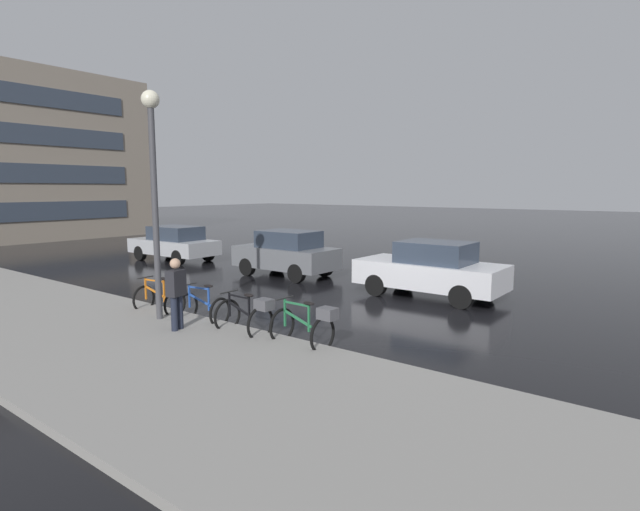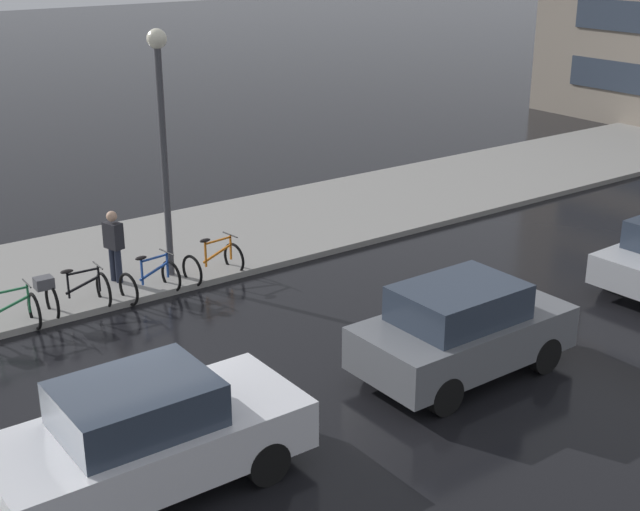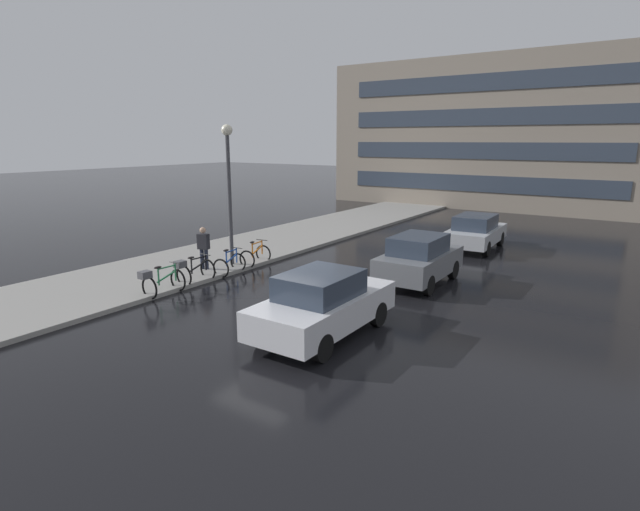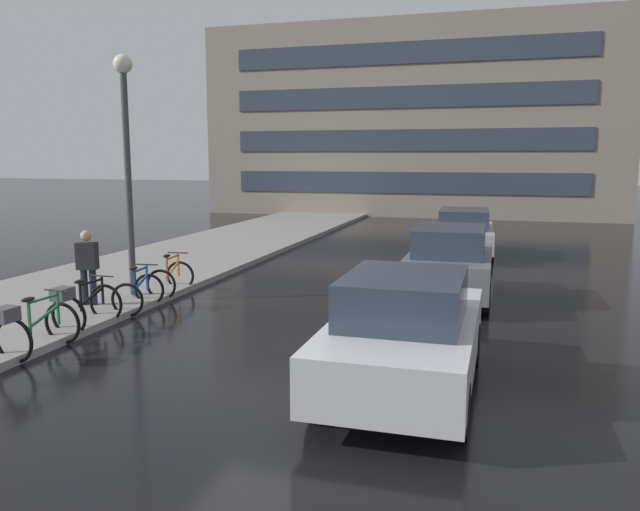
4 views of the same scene
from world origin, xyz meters
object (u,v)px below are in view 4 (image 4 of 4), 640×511
car_white (405,333)px  car_silver (464,232)px  bicycle_third (139,292)px  pedestrian (88,266)px  bicycle_second (83,304)px  bicycle_farthest (171,278)px  car_grey (449,263)px  streetlamp (126,140)px  bicycle_nearest (32,326)px

car_white → car_silver: bearing=89.9°
bicycle_third → pedestrian: size_ratio=0.69×
bicycle_second → bicycle_farthest: (0.00, 3.15, -0.10)m
car_grey → car_silver: 6.48m
car_silver → streetlamp: bearing=-127.9°
car_white → car_silver: 12.15m
bicycle_third → pedestrian: pedestrian is taller
bicycle_nearest → bicycle_second: 1.49m
bicycle_second → bicycle_third: bicycle_second is taller
car_silver → pedestrian: 11.81m
pedestrian → car_silver: bearing=54.1°
bicycle_second → car_silver: 12.46m
bicycle_farthest → car_white: bearing=-36.2°
car_silver → pedestrian: pedestrian is taller
bicycle_second → car_silver: (6.10, 10.87, 0.28)m
car_white → car_silver: (0.03, 12.15, -0.04)m
bicycle_nearest → pedestrian: pedestrian is taller
pedestrian → streetlamp: streetlamp is taller
car_grey → streetlamp: streetlamp is taller
bicycle_nearest → bicycle_second: bearing=96.5°
bicycle_farthest → car_grey: 6.32m
bicycle_nearest → bicycle_third: 3.09m
bicycle_third → car_grey: size_ratio=0.30×
car_grey → streetlamp: bearing=-163.4°
bicycle_second → bicycle_third: bearing=85.4°
bicycle_third → streetlamp: (-0.64, 0.79, 3.11)m
car_white → pedestrian: 7.36m
bicycle_farthest → streetlamp: bearing=-123.9°
car_silver → pedestrian: size_ratio=2.51×
bicycle_farthest → car_silver: size_ratio=0.29×
pedestrian → streetlamp: 2.80m
bicycle_farthest → car_white: (6.07, -4.44, 0.42)m
bicycle_farthest → bicycle_third: bearing=-85.2°
bicycle_third → car_white: bearing=-26.0°
car_grey → pedestrian: bearing=-156.2°
bicycle_farthest → streetlamp: streetlamp is taller
car_grey → streetlamp: (-6.69, -1.99, 2.66)m
bicycle_second → pedestrian: 1.60m
car_grey → bicycle_second: bearing=-144.6°
bicycle_nearest → streetlamp: size_ratio=0.27×
bicycle_second → bicycle_nearest: bearing=-83.5°
car_grey → car_white: bearing=-91.1°
bicycle_third → car_silver: 11.02m
bicycle_farthest → car_silver: car_silver is taller
bicycle_second → bicycle_farthest: size_ratio=1.10×
bicycle_nearest → streetlamp: bearing=99.9°
car_grey → streetlamp: 7.47m
bicycle_third → car_grey: (6.05, 2.78, 0.45)m
bicycle_second → car_white: 6.21m
bicycle_third → car_grey: bearing=24.6°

